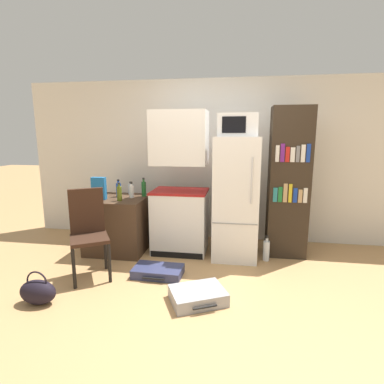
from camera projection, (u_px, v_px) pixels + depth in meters
ground_plane at (201, 304)px, 2.88m from camera, size 24.00×24.00×0.00m
wall_back at (231, 161)px, 4.56m from camera, size 6.40×0.10×2.42m
side_table at (119, 224)px, 4.20m from camera, size 0.78×0.75×0.75m
kitchen_hutch at (180, 188)px, 4.07m from camera, size 0.75×0.57×1.92m
refrigerator at (236, 198)px, 3.92m from camera, size 0.57×0.68×1.58m
microwave at (238, 125)px, 3.74m from camera, size 0.48×0.42×0.28m
bookshelf at (288, 183)px, 3.93m from camera, size 0.51×0.37×1.96m
bottle_blue_soda at (119, 189)px, 4.19m from camera, size 0.07×0.07×0.25m
bottle_milk_white at (132, 191)px, 4.13m from camera, size 0.07×0.07×0.21m
bottle_olive_oil at (119, 193)px, 3.93m from camera, size 0.06×0.06×0.24m
bottle_green_tall at (144, 189)px, 4.21m from camera, size 0.06×0.06×0.26m
bottle_clear_short at (131, 189)px, 4.40m from camera, size 0.08×0.08×0.18m
bowl at (100, 195)px, 4.23m from camera, size 0.18×0.18×0.05m
cereal_box at (99, 188)px, 4.00m from camera, size 0.19×0.07×0.30m
chair at (88, 226)px, 3.39m from camera, size 0.55×0.55×1.01m
suitcase_large_flat at (158, 271)px, 3.46m from camera, size 0.57×0.37×0.10m
suitcase_small_flat at (198, 296)px, 2.92m from camera, size 0.63×0.57×0.13m
handbag at (38, 292)px, 2.87m from camera, size 0.36×0.20×0.33m
water_bottle_front at (266, 250)px, 3.87m from camera, size 0.08×0.08×0.33m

